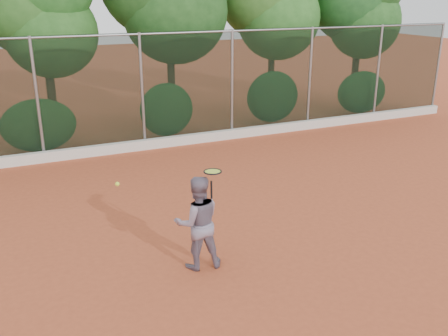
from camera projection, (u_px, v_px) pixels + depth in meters
name	position (u px, v px, depth m)	size (l,w,h in m)	color
ground	(245.00, 245.00, 9.63)	(80.00, 80.00, 0.00)	#B24B2A
concrete_curb	(147.00, 144.00, 15.44)	(24.00, 0.20, 0.30)	silver
tennis_player	(198.00, 222.00, 8.61)	(0.83, 0.64, 1.70)	slate
chainlink_fence	(142.00, 89.00, 15.02)	(24.09, 0.09, 3.50)	black
tennis_racket	(213.00, 174.00, 8.37)	(0.34, 0.34, 0.53)	black
tennis_ball_in_flight	(117.00, 184.00, 7.68)	(0.07, 0.07, 0.07)	#D9F337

